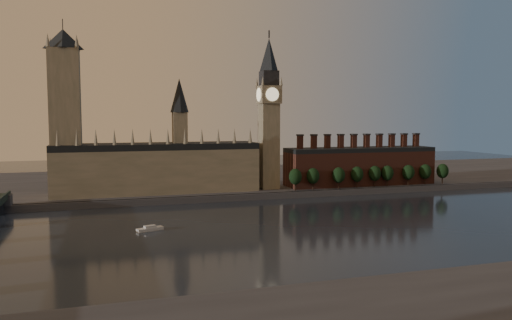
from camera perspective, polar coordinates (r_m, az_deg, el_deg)
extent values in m
plane|color=black|center=(240.33, 7.68, -7.81)|extent=(900.00, 900.00, 0.00)
cube|color=#48484D|center=(322.32, 0.92, -4.16)|extent=(900.00, 4.00, 4.00)
cube|color=#48484D|center=(407.97, -3.03, -2.27)|extent=(900.00, 180.00, 4.00)
cube|color=gray|center=(331.05, -11.21, -1.22)|extent=(130.00, 30.00, 28.00)
cube|color=black|center=(329.77, -11.26, 1.54)|extent=(130.00, 30.00, 4.00)
cube|color=gray|center=(331.26, -8.70, 3.33)|extent=(9.00, 9.00, 24.00)
cone|color=black|center=(331.47, -8.75, 7.30)|extent=(12.00, 12.00, 22.00)
cone|color=gray|center=(314.64, -21.76, 2.41)|extent=(2.60, 2.60, 10.00)
cone|color=gray|center=(313.98, -19.81, 2.47)|extent=(2.60, 2.60, 10.00)
cone|color=gray|center=(313.69, -17.85, 2.52)|extent=(2.60, 2.60, 10.00)
cone|color=gray|center=(313.76, -15.89, 2.57)|extent=(2.60, 2.60, 10.00)
cone|color=gray|center=(314.20, -13.93, 2.61)|extent=(2.60, 2.60, 10.00)
cone|color=gray|center=(315.00, -11.98, 2.65)|extent=(2.60, 2.60, 10.00)
cone|color=gray|center=(316.17, -10.04, 2.69)|extent=(2.60, 2.60, 10.00)
cone|color=gray|center=(317.69, -8.12, 2.73)|extent=(2.60, 2.60, 10.00)
cone|color=gray|center=(319.57, -6.22, 2.76)|extent=(2.60, 2.60, 10.00)
cone|color=gray|center=(321.79, -4.34, 2.79)|extent=(2.60, 2.60, 10.00)
cone|color=gray|center=(324.36, -2.49, 2.81)|extent=(2.60, 2.60, 10.00)
cone|color=gray|center=(327.25, -0.67, 2.84)|extent=(2.60, 2.60, 10.00)
cube|color=gray|center=(328.13, -20.92, 3.92)|extent=(18.00, 18.00, 90.00)
cone|color=black|center=(331.53, -21.19, 12.77)|extent=(24.00, 24.00, 12.00)
cylinder|color=#232326|center=(332.45, -21.22, 13.79)|extent=(0.50, 0.50, 12.00)
cone|color=gray|center=(323.96, -22.72, 12.55)|extent=(3.00, 3.00, 8.00)
cone|color=gray|center=(322.93, -19.83, 12.67)|extent=(3.00, 3.00, 8.00)
cone|color=gray|center=(339.75, -22.46, 12.19)|extent=(3.00, 3.00, 8.00)
cone|color=gray|center=(338.77, -19.70, 12.29)|extent=(3.00, 3.00, 8.00)
cube|color=gray|center=(341.04, 1.47, 1.57)|extent=(12.00, 12.00, 58.00)
cube|color=gray|center=(340.84, 1.49, 7.46)|extent=(14.00, 14.00, 12.00)
cube|color=#232326|center=(341.51, 1.49, 9.30)|extent=(11.00, 11.00, 10.00)
cone|color=black|center=(343.13, 1.50, 11.96)|extent=(13.00, 13.00, 22.00)
cylinder|color=#232326|center=(345.06, 1.50, 14.19)|extent=(1.00, 1.00, 5.00)
cylinder|color=beige|center=(334.03, 1.89, 7.51)|extent=(9.00, 0.50, 9.00)
cylinder|color=beige|center=(347.66, 1.10, 7.41)|extent=(9.00, 0.50, 9.00)
cylinder|color=beige|center=(338.60, 0.32, 7.47)|extent=(0.50, 9.00, 9.00)
cylinder|color=beige|center=(343.21, 2.63, 7.43)|extent=(0.50, 9.00, 9.00)
cone|color=gray|center=(333.17, 0.78, 9.07)|extent=(2.00, 2.00, 6.00)
cone|color=gray|center=(337.41, 2.91, 9.01)|extent=(2.00, 2.00, 6.00)
cone|color=gray|center=(345.52, 0.11, 8.92)|extent=(2.00, 2.00, 6.00)
cone|color=gray|center=(349.61, 2.16, 8.87)|extent=(2.00, 2.00, 6.00)
cube|color=brown|center=(370.76, 11.77, -0.90)|extent=(110.00, 25.00, 24.00)
cube|color=black|center=(369.68, 11.80, 1.18)|extent=(110.00, 25.00, 3.00)
cube|color=brown|center=(348.96, 5.05, 2.04)|extent=(3.50, 3.50, 9.00)
cube|color=#232326|center=(348.75, 5.06, 2.86)|extent=(4.20, 4.20, 1.00)
cube|color=brown|center=(353.05, 6.62, 2.06)|extent=(3.50, 3.50, 9.00)
cube|color=#232326|center=(352.85, 6.63, 2.87)|extent=(4.20, 4.20, 1.00)
cube|color=brown|center=(357.41, 8.16, 2.08)|extent=(3.50, 3.50, 9.00)
cube|color=#232326|center=(357.20, 8.17, 2.88)|extent=(4.20, 4.20, 1.00)
cube|color=brown|center=(362.00, 9.65, 2.09)|extent=(3.50, 3.50, 9.00)
cube|color=#232326|center=(361.80, 9.66, 2.88)|extent=(4.20, 4.20, 1.00)
cube|color=brown|center=(366.84, 11.11, 2.10)|extent=(3.50, 3.50, 9.00)
cube|color=#232326|center=(366.65, 11.12, 2.88)|extent=(4.20, 4.20, 1.00)
cube|color=brown|center=(371.91, 12.52, 2.12)|extent=(3.50, 3.50, 9.00)
cube|color=#232326|center=(371.72, 12.54, 2.89)|extent=(4.20, 4.20, 1.00)
cube|color=brown|center=(377.21, 13.90, 2.13)|extent=(3.50, 3.50, 9.00)
cube|color=#232326|center=(377.01, 13.92, 2.88)|extent=(4.20, 4.20, 1.00)
cube|color=brown|center=(382.71, 15.24, 2.13)|extent=(3.50, 3.50, 9.00)
cube|color=#232326|center=(382.52, 15.26, 2.88)|extent=(4.20, 4.20, 1.00)
cube|color=brown|center=(388.42, 16.54, 2.14)|extent=(3.50, 3.50, 9.00)
cube|color=#232326|center=(388.23, 16.56, 2.88)|extent=(4.20, 4.20, 1.00)
cube|color=brown|center=(394.32, 17.81, 2.15)|extent=(3.50, 3.50, 9.00)
cube|color=#232326|center=(394.13, 17.83, 2.87)|extent=(4.20, 4.20, 1.00)
cylinder|color=black|center=(333.02, 4.51, -3.02)|extent=(0.80, 0.80, 6.00)
ellipsoid|color=black|center=(332.19, 4.51, -1.91)|extent=(8.60, 8.60, 10.75)
cylinder|color=black|center=(338.38, 6.52, -2.91)|extent=(0.80, 0.80, 6.00)
ellipsoid|color=black|center=(337.57, 6.53, -1.81)|extent=(8.60, 8.60, 10.75)
cylinder|color=black|center=(345.68, 9.42, -2.78)|extent=(0.80, 0.80, 6.00)
ellipsoid|color=black|center=(344.88, 9.43, -1.71)|extent=(8.60, 8.60, 10.75)
cylinder|color=black|center=(353.29, 11.46, -2.65)|extent=(0.80, 0.80, 6.00)
ellipsoid|color=black|center=(352.51, 11.48, -1.60)|extent=(8.60, 8.60, 10.75)
cylinder|color=black|center=(360.85, 13.40, -2.53)|extent=(0.80, 0.80, 6.00)
ellipsoid|color=black|center=(360.09, 13.42, -1.50)|extent=(8.60, 8.60, 10.75)
cylinder|color=black|center=(365.61, 14.76, -2.46)|extent=(0.80, 0.80, 6.00)
ellipsoid|color=black|center=(364.86, 14.78, -1.45)|extent=(8.60, 8.60, 10.75)
cylinder|color=black|center=(374.53, 16.99, -2.34)|extent=(0.80, 0.80, 6.00)
ellipsoid|color=black|center=(373.79, 17.02, -1.35)|extent=(8.60, 8.60, 10.75)
cylinder|color=black|center=(383.53, 18.75, -2.22)|extent=(0.80, 0.80, 6.00)
ellipsoid|color=black|center=(382.82, 18.78, -1.26)|extent=(8.60, 8.60, 10.75)
cylinder|color=black|center=(391.61, 20.52, -2.13)|extent=(0.80, 0.80, 6.00)
ellipsoid|color=black|center=(390.91, 20.54, -1.18)|extent=(8.60, 8.60, 10.75)
cube|color=beige|center=(239.57, -12.02, -7.74)|extent=(12.93, 7.27, 1.42)
cube|color=beige|center=(239.30, -12.03, -7.45)|extent=(5.90, 4.20, 1.07)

